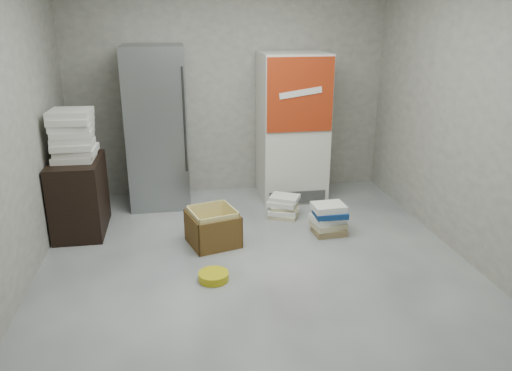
{
  "coord_description": "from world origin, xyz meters",
  "views": [
    {
      "loc": [
        -0.67,
        -3.81,
        2.24
      ],
      "look_at": [
        0.06,
        0.7,
        0.66
      ],
      "focal_mm": 35.0,
      "sensor_mm": 36.0,
      "label": 1
    }
  ],
  "objects_px": {
    "steel_fridge": "(157,128)",
    "phonebook_stack_main": "(329,219)",
    "wood_shelf": "(79,196)",
    "cardboard_box": "(213,230)",
    "coke_cooler": "(292,127)"
  },
  "relations": [
    {
      "from": "wood_shelf",
      "to": "cardboard_box",
      "type": "bearing_deg",
      "value": -21.93
    },
    {
      "from": "phonebook_stack_main",
      "to": "cardboard_box",
      "type": "height_order",
      "value": "cardboard_box"
    },
    {
      "from": "steel_fridge",
      "to": "wood_shelf",
      "type": "distance_m",
      "value": 1.23
    },
    {
      "from": "coke_cooler",
      "to": "wood_shelf",
      "type": "height_order",
      "value": "coke_cooler"
    },
    {
      "from": "coke_cooler",
      "to": "phonebook_stack_main",
      "type": "distance_m",
      "value": 1.44
    },
    {
      "from": "coke_cooler",
      "to": "wood_shelf",
      "type": "distance_m",
      "value": 2.63
    },
    {
      "from": "steel_fridge",
      "to": "phonebook_stack_main",
      "type": "height_order",
      "value": "steel_fridge"
    },
    {
      "from": "coke_cooler",
      "to": "phonebook_stack_main",
      "type": "height_order",
      "value": "coke_cooler"
    },
    {
      "from": "coke_cooler",
      "to": "wood_shelf",
      "type": "relative_size",
      "value": 2.25
    },
    {
      "from": "coke_cooler",
      "to": "cardboard_box",
      "type": "xyz_separation_m",
      "value": [
        -1.11,
        -1.28,
        -0.75
      ]
    },
    {
      "from": "phonebook_stack_main",
      "to": "steel_fridge",
      "type": "bearing_deg",
      "value": 138.63
    },
    {
      "from": "cardboard_box",
      "to": "wood_shelf",
      "type": "bearing_deg",
      "value": 142.06
    },
    {
      "from": "steel_fridge",
      "to": "wood_shelf",
      "type": "bearing_deg",
      "value": -138.69
    },
    {
      "from": "wood_shelf",
      "to": "phonebook_stack_main",
      "type": "relative_size",
      "value": 2.06
    },
    {
      "from": "wood_shelf",
      "to": "phonebook_stack_main",
      "type": "distance_m",
      "value": 2.67
    }
  ]
}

